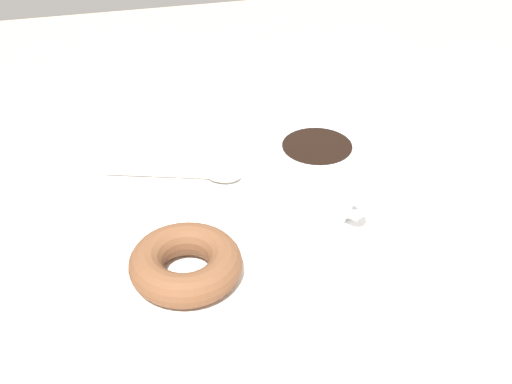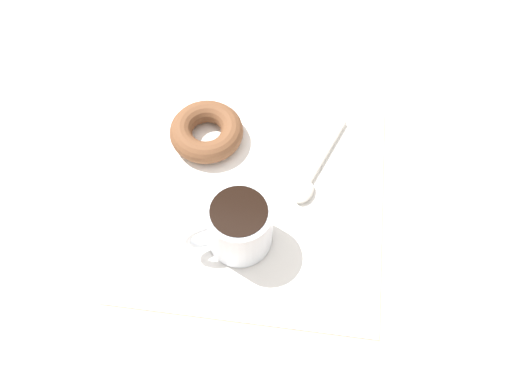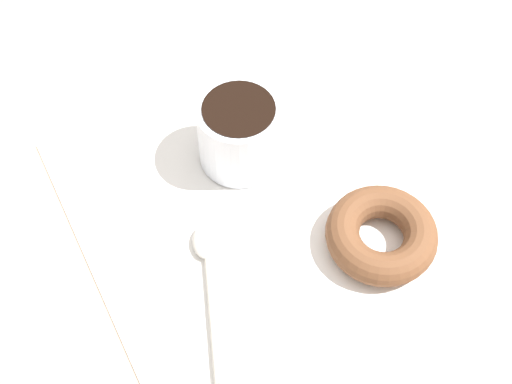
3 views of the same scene
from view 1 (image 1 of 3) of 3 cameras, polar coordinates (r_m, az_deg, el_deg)
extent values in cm
cube|color=tan|center=(70.65, 2.67, -2.95)|extent=(120.00, 120.00, 2.00)
cube|color=white|center=(71.17, 0.00, -1.41)|extent=(34.18, 34.18, 0.30)
cylinder|color=silver|center=(69.71, 4.77, 1.23)|extent=(7.88, 7.88, 6.97)
cylinder|color=black|center=(67.93, 4.90, 3.53)|extent=(6.68, 6.68, 0.60)
torus|color=silver|center=(67.39, 7.42, -0.31)|extent=(3.11, 4.64, 4.80)
torus|color=brown|center=(62.55, -5.65, -5.73)|extent=(9.95, 9.95, 3.03)
ellipsoid|color=#B7B2A8|center=(75.13, -2.58, 1.32)|extent=(4.15, 3.36, 0.90)
cylinder|color=#B7B2A8|center=(76.29, -7.86, 1.42)|extent=(11.40, 4.04, 0.56)
camera|label=2|loc=(0.82, 35.33, 45.62)|focal=40.00mm
camera|label=3|loc=(0.74, -38.49, 40.32)|focal=50.00mm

